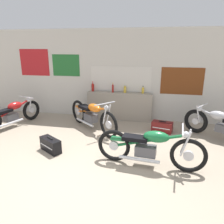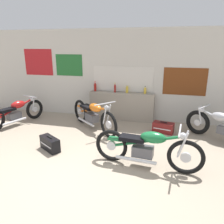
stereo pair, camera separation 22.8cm
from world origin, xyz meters
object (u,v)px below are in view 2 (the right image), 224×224
Objects in this scene: hard_case_black at (50,144)px; motorcycle_orange at (93,115)px; bottle_left_center at (115,88)px; hard_case_darkred at (163,128)px; motorcycle_silver at (224,127)px; bottle_leftmost at (95,87)px; motorcycle_green at (147,147)px; bottle_center at (127,89)px; motorcycle_red at (16,112)px; bottle_right_center at (145,90)px.

motorcycle_orange is at bearing 70.52° from hard_case_black.
bottle_left_center is 0.50× the size of hard_case_darkred.
motorcycle_silver is at bearing 0.27° from motorcycle_orange.
bottle_leftmost reaches higher than motorcycle_orange.
bottle_left_center is at bearing 70.25° from hard_case_black.
hard_case_darkred is at bearing 34.94° from hard_case_black.
motorcycle_silver is 4.19m from hard_case_black.
motorcycle_green is (1.29, -2.70, -0.59)m from bottle_left_center.
bottle_leftmost is 0.52× the size of hard_case_black.
motorcycle_silver is at bearing 44.53° from motorcycle_green.
bottle_leftmost is 0.67m from bottle_left_center.
bottle_center is at bearing 63.41° from hard_case_black.
motorcycle_red is 5.75m from motorcycle_silver.
bottle_left_center reaches higher than hard_case_darkred.
motorcycle_silver reaches higher than hard_case_black.
motorcycle_green is 1.11× the size of motorcycle_red.
bottle_right_center is 3.95m from motorcycle_red.
motorcycle_orange is at bearing -172.94° from hard_case_darkred.
bottle_leftmost is 0.18× the size of motorcycle_silver.
bottle_center is 2.95m from motorcycle_green.
hard_case_black is (-0.91, -2.52, -0.86)m from bottle_left_center.
bottle_leftmost reaches higher than motorcycle_green.
motorcycle_green is 3.54× the size of hard_case_black.
motorcycle_silver reaches higher than hard_case_darkred.
hard_case_black is at bearing -34.48° from motorcycle_red.
motorcycle_silver is (1.71, 1.68, -0.03)m from motorcycle_green.
bottle_left_center reaches higher than bottle_center.
bottle_left_center reaches higher than hard_case_black.
motorcycle_red is at bearing -177.61° from motorcycle_silver.
motorcycle_red reaches higher than hard_case_darkred.
bottle_left_center is 1.96m from hard_case_darkred.
hard_case_darkred is (1.56, -0.80, -0.87)m from bottle_left_center.
motorcycle_green reaches higher than motorcycle_red.
bottle_center is 1.12× the size of bottle_right_center.
motorcycle_red is at bearing -174.59° from motorcycle_orange.
motorcycle_orange reaches higher than hard_case_black.
bottle_right_center is at bearing 19.64° from motorcycle_red.
motorcycle_red is 1.08× the size of motorcycle_orange.
bottle_right_center is at bearing 152.60° from motorcycle_silver.
bottle_leftmost is at bearing -179.44° from bottle_center.
hard_case_darkred is at bearing 7.06° from motorcycle_orange.
bottle_leftmost is 2.70m from hard_case_black.
bottle_left_center is 3.05m from motorcycle_green.
hard_case_darkred is (4.30, 0.46, -0.24)m from motorcycle_red.
hard_case_darkred is at bearing -20.34° from bottle_leftmost.
bottle_leftmost is 0.15× the size of motorcycle_green.
motorcycle_orange is 1.60m from hard_case_black.
bottle_center reaches higher than hard_case_black.
motorcycle_orange reaches higher than motorcycle_red.
hard_case_black is (-3.91, -1.50, -0.24)m from motorcycle_silver.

